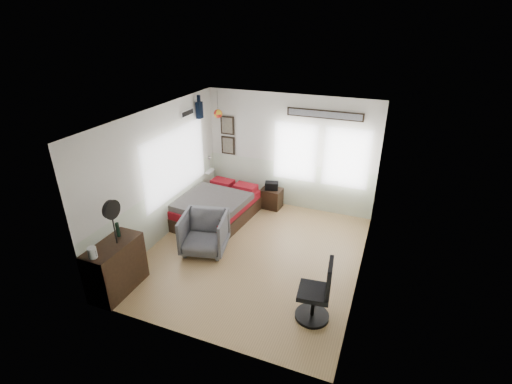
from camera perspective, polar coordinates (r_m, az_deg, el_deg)
ground_plane at (r=7.36m, az=-0.43°, el=-9.53°), size 4.00×4.50×0.01m
room_shell at (r=6.75m, az=-0.49°, el=2.78°), size 4.02×4.52×2.71m
wall_decor at (r=8.52m, az=-2.48°, el=11.11°), size 3.55×1.32×1.44m
bed at (r=8.41m, az=-6.03°, el=-2.42°), size 1.53×2.04×0.61m
dresser at (r=6.69m, az=-20.74°, el=-10.76°), size 0.48×1.00×0.90m
armchair at (r=7.33m, az=-7.95°, el=-6.24°), size 1.02×1.04×0.79m
nightstand at (r=8.93m, az=2.38°, el=-0.95°), size 0.51×0.42×0.48m
task_chair at (r=5.83m, az=9.46°, el=-15.50°), size 0.53×0.53×1.06m
kettle at (r=6.18m, az=-23.87°, el=-8.53°), size 0.16×0.13×0.18m
bottle at (r=6.56m, az=-20.49°, el=-5.46°), size 0.06×0.06×0.25m
stand_fan at (r=6.15m, az=-21.37°, el=-2.63°), size 0.09×0.32×0.78m
black_bag at (r=8.79m, az=2.42°, el=0.98°), size 0.35×0.27×0.18m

